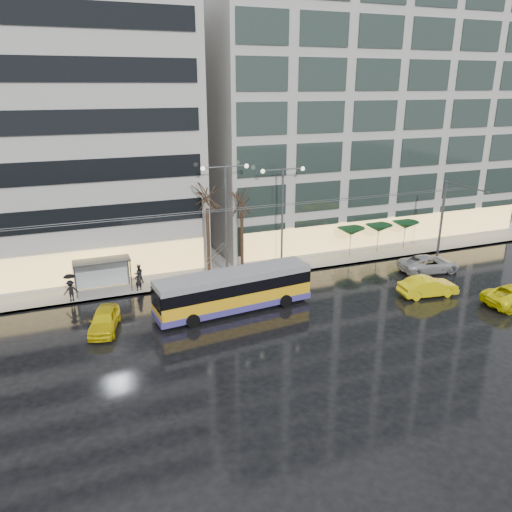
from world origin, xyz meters
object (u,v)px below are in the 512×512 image
trolleybus (234,292)px  street_lamp_near (226,205)px  bus_shelter (97,268)px  taxi_a (104,320)px

trolleybus → street_lamp_near: bearing=76.1°
bus_shelter → trolleybus: bearing=-38.1°
trolleybus → street_lamp_near: street_lamp_near is taller
bus_shelter → taxi_a: bus_shelter is taller
street_lamp_near → bus_shelter: bearing=-179.4°
trolleybus → bus_shelter: bearing=141.9°
trolleybus → bus_shelter: 11.03m
street_lamp_near → taxi_a: street_lamp_near is taller
trolleybus → taxi_a: size_ratio=2.76×
bus_shelter → taxi_a: size_ratio=1.02×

